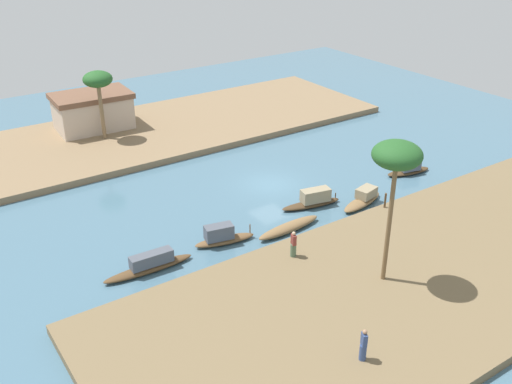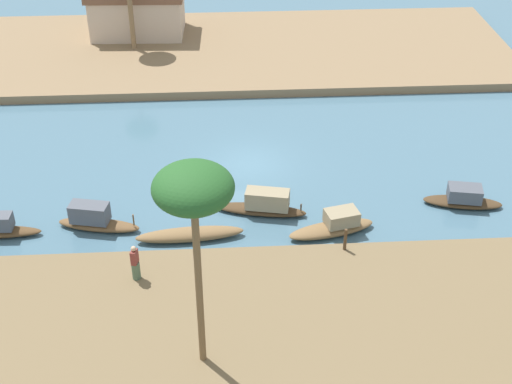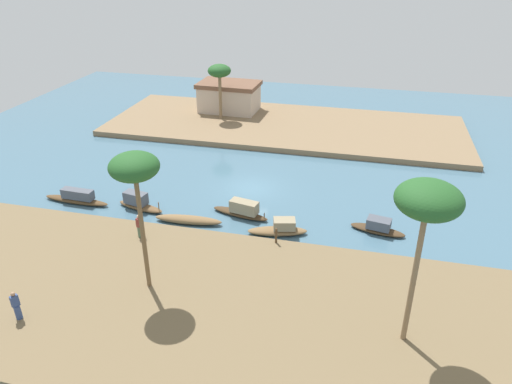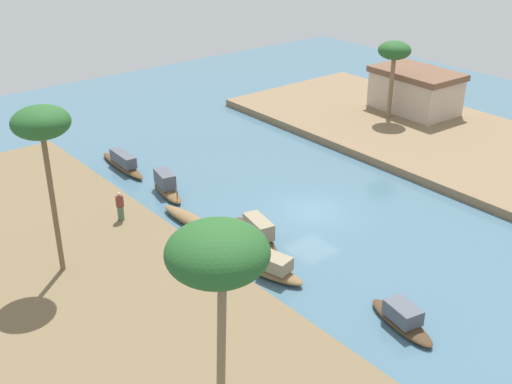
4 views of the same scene
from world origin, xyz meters
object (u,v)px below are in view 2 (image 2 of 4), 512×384
(sampan_upstream_small, at_px, (463,198))
(sampan_foreground, at_px, (335,226))
(mooring_post, at_px, (345,239))
(sampan_with_tall_canopy, at_px, (264,204))
(sampan_with_red_awning, at_px, (190,234))
(palm_tree_left_near, at_px, (193,192))
(riverside_building, at_px, (138,11))
(sampan_midstream, at_px, (95,219))
(person_on_near_bank, at_px, (135,265))

(sampan_upstream_small, height_order, sampan_foreground, sampan_foreground)
(mooring_post, bearing_deg, sampan_with_tall_canopy, 131.83)
(sampan_foreground, xyz_separation_m, sampan_with_tall_canopy, (-3.08, 1.71, 0.09))
(sampan_with_red_awning, distance_m, sampan_with_tall_canopy, 3.89)
(sampan_foreground, relative_size, mooring_post, 3.98)
(sampan_foreground, relative_size, palm_tree_left_near, 0.52)
(sampan_with_red_awning, relative_size, sampan_with_tall_canopy, 1.10)
(riverside_building, bearing_deg, palm_tree_left_near, -79.27)
(mooring_post, xyz_separation_m, riverside_building, (-10.68, 25.63, 1.13))
(sampan_midstream, xyz_separation_m, mooring_post, (10.97, -2.85, 0.54))
(sampan_with_red_awning, bearing_deg, sampan_foreground, -3.29)
(person_on_near_bank, bearing_deg, sampan_foreground, 126.27)
(sampan_upstream_small, distance_m, sampan_with_tall_canopy, 9.54)
(sampan_upstream_small, bearing_deg, person_on_near_bank, -150.49)
(palm_tree_left_near, height_order, riverside_building, palm_tree_left_near)
(person_on_near_bank, distance_m, mooring_post, 8.82)
(sampan_midstream, bearing_deg, sampan_with_red_awning, -2.10)
(sampan_midstream, xyz_separation_m, sampan_with_tall_canopy, (7.76, 0.74, -0.01))
(sampan_with_red_awning, distance_m, person_on_near_bank, 3.89)
(sampan_with_red_awning, height_order, palm_tree_left_near, palm_tree_left_near)
(person_on_near_bank, xyz_separation_m, riverside_building, (-1.97, 27.00, 0.95))
(sampan_upstream_small, bearing_deg, palm_tree_left_near, -131.31)
(sampan_with_tall_canopy, relative_size, riverside_building, 0.65)
(sampan_with_tall_canopy, distance_m, person_on_near_bank, 7.44)
(sampan_with_red_awning, distance_m, palm_tree_left_near, 10.64)
(sampan_foreground, distance_m, sampan_with_red_awning, 6.51)
(sampan_foreground, xyz_separation_m, mooring_post, (0.13, -1.87, 0.65))
(sampan_with_red_awning, relative_size, person_on_near_bank, 3.02)
(person_on_near_bank, bearing_deg, sampan_with_red_awning, 162.33)
(sampan_midstream, bearing_deg, mooring_post, -2.83)
(palm_tree_left_near, bearing_deg, sampan_foreground, 52.76)
(sampan_upstream_small, relative_size, sampan_midstream, 0.98)
(mooring_post, distance_m, riverside_building, 27.79)
(sampan_midstream, distance_m, riverside_building, 22.85)
(sampan_midstream, height_order, mooring_post, mooring_post)
(sampan_upstream_small, xyz_separation_m, sampan_with_red_awning, (-12.98, -1.90, -0.13))
(person_on_near_bank, bearing_deg, riverside_building, -160.22)
(sampan_upstream_small, bearing_deg, riverside_building, 138.73)
(person_on_near_bank, xyz_separation_m, palm_tree_left_near, (2.70, -4.50, 6.39))
(sampan_upstream_small, height_order, mooring_post, mooring_post)
(sampan_upstream_small, relative_size, sampan_foreground, 0.92)
(sampan_foreground, xyz_separation_m, person_on_near_bank, (-8.58, -3.24, 0.82))
(person_on_near_bank, bearing_deg, palm_tree_left_near, 46.52)
(sampan_foreground, xyz_separation_m, sampan_with_red_awning, (-6.51, -0.09, -0.14))
(sampan_with_red_awning, height_order, riverside_building, riverside_building)
(person_on_near_bank, bearing_deg, sampan_with_tall_canopy, 147.58)
(riverside_building, bearing_deg, sampan_foreground, -63.76)
(sampan_midstream, bearing_deg, person_on_near_bank, -50.13)
(sampan_midstream, distance_m, sampan_with_tall_canopy, 7.79)
(sampan_upstream_small, bearing_deg, sampan_with_red_awning, -160.70)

